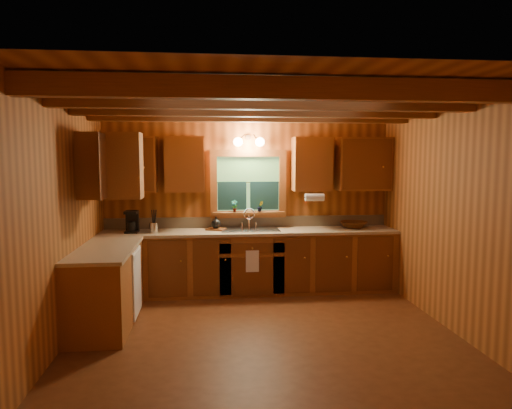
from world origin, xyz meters
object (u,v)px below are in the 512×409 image
at_px(sink, 250,233).
at_px(wicker_basket, 354,225).
at_px(coffee_maker, 132,222).
at_px(cutting_board, 216,229).

bearing_deg(sink, wicker_basket, 1.10).
height_order(coffee_maker, wicker_basket, coffee_maker).
height_order(coffee_maker, cutting_board, coffee_maker).
distance_m(sink, wicker_basket, 1.54).
bearing_deg(wicker_basket, sink, -178.90).
distance_m(sink, coffee_maker, 1.66).
bearing_deg(sink, cutting_board, 173.08).
distance_m(coffee_maker, cutting_board, 1.18).
height_order(sink, cutting_board, sink).
bearing_deg(cutting_board, sink, 17.28).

